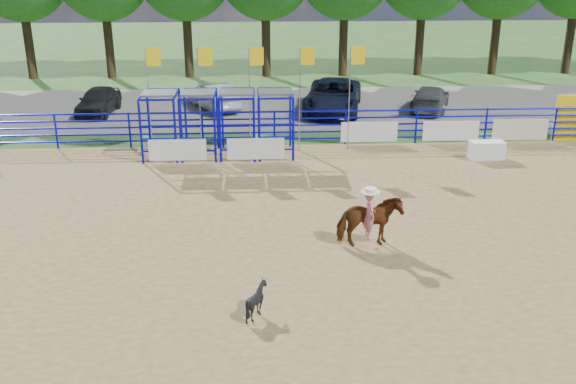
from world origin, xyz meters
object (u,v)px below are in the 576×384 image
object	(u,v)px
car_b	(214,96)
car_c	(333,96)
car_d	(430,98)
calf	(257,300)
car_a	(98,100)
announcer_table	(487,150)
horse_and_rider	(369,218)

from	to	relation	value
car_b	car_c	bearing A→B (deg)	147.50
car_d	calf	bearing A→B (deg)	85.08
calf	car_a	distance (m)	21.07
car_c	car_d	bearing A→B (deg)	11.40
announcer_table	calf	world-z (taller)	calf
horse_and_rider	car_b	size ratio (longest dim) A/B	0.58
announcer_table	car_c	xyz separation A→B (m)	(-5.10, 8.28, 0.44)
announcer_table	car_b	distance (m)	14.43
horse_and_rider	car_a	world-z (taller)	horse_and_rider
calf	car_a	bearing A→B (deg)	3.13
car_d	car_b	bearing A→B (deg)	15.66
car_a	car_d	bearing A→B (deg)	3.73
horse_and_rider	car_a	size ratio (longest dim) A/B	0.61
announcer_table	car_a	xyz separation A→B (m)	(-16.91, 8.43, 0.30)
horse_and_rider	car_a	bearing A→B (deg)	124.17
car_a	car_c	size ratio (longest dim) A/B	0.68
car_b	car_d	distance (m)	11.13
announcer_table	car_b	bearing A→B (deg)	140.74
car_b	car_c	world-z (taller)	car_c
car_c	announcer_table	bearing A→B (deg)	-47.02
calf	car_a	world-z (taller)	car_a
car_d	car_a	bearing A→B (deg)	19.53
car_c	car_d	world-z (taller)	car_c
announcer_table	horse_and_rider	distance (m)	9.73
calf	car_a	xyz separation A→B (m)	(-7.79, 19.57, 0.27)
car_b	car_a	bearing A→B (deg)	-17.55
horse_and_rider	calf	distance (m)	4.71
announcer_table	car_b	size ratio (longest dim) A/B	0.32
car_d	horse_and_rider	bearing A→B (deg)	89.66
horse_and_rider	car_c	distance (m)	15.95
horse_and_rider	car_b	world-z (taller)	horse_and_rider
horse_and_rider	calf	bearing A→B (deg)	-131.81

